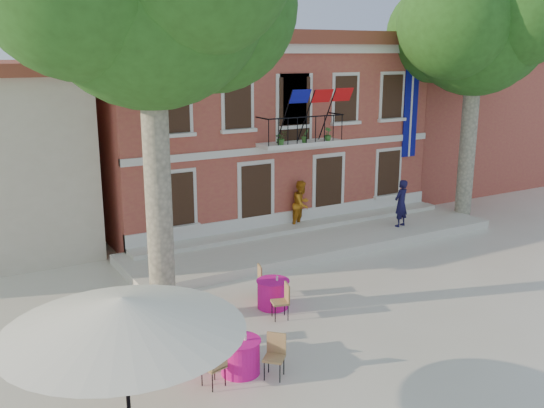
{
  "coord_description": "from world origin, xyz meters",
  "views": [
    {
      "loc": [
        -9.81,
        -12.78,
        6.73
      ],
      "look_at": [
        -0.37,
        3.5,
        1.99
      ],
      "focal_mm": 40.0,
      "sensor_mm": 36.0,
      "label": 1
    }
  ],
  "objects_px": {
    "plane_tree_east": "(477,30)",
    "patio_umbrella": "(123,315)",
    "cafe_table_0": "(199,343)",
    "pedestrian_navy": "(401,203)",
    "cafe_table_1": "(240,355)",
    "cafe_table_3": "(273,293)",
    "pedestrian_orange": "(302,204)"
  },
  "relations": [
    {
      "from": "cafe_table_1",
      "to": "cafe_table_3",
      "type": "relative_size",
      "value": 0.92
    },
    {
      "from": "plane_tree_east",
      "to": "pedestrian_navy",
      "type": "xyz_separation_m",
      "value": [
        -3.74,
        -0.37,
        -6.35
      ]
    },
    {
      "from": "cafe_table_0",
      "to": "cafe_table_3",
      "type": "distance_m",
      "value": 3.38
    },
    {
      "from": "cafe_table_0",
      "to": "cafe_table_3",
      "type": "bearing_deg",
      "value": 30.79
    },
    {
      "from": "cafe_table_1",
      "to": "pedestrian_navy",
      "type": "bearing_deg",
      "value": 31.63
    },
    {
      "from": "pedestrian_navy",
      "to": "cafe_table_3",
      "type": "relative_size",
      "value": 0.91
    },
    {
      "from": "plane_tree_east",
      "to": "cafe_table_3",
      "type": "bearing_deg",
      "value": -161.23
    },
    {
      "from": "pedestrian_navy",
      "to": "cafe_table_3",
      "type": "height_order",
      "value": "pedestrian_navy"
    },
    {
      "from": "plane_tree_east",
      "to": "patio_umbrella",
      "type": "distance_m",
      "value": 19.11
    },
    {
      "from": "plane_tree_east",
      "to": "cafe_table_0",
      "type": "bearing_deg",
      "value": -158.6
    },
    {
      "from": "cafe_table_0",
      "to": "cafe_table_1",
      "type": "bearing_deg",
      "value": -58.82
    },
    {
      "from": "cafe_table_3",
      "to": "pedestrian_navy",
      "type": "bearing_deg",
      "value": 24.61
    },
    {
      "from": "pedestrian_orange",
      "to": "cafe_table_0",
      "type": "relative_size",
      "value": 0.97
    },
    {
      "from": "cafe_table_0",
      "to": "cafe_table_1",
      "type": "height_order",
      "value": "same"
    },
    {
      "from": "patio_umbrella",
      "to": "cafe_table_3",
      "type": "xyz_separation_m",
      "value": [
        5.25,
        4.24,
        -2.23
      ]
    },
    {
      "from": "cafe_table_0",
      "to": "pedestrian_navy",
      "type": "bearing_deg",
      "value": 26.39
    },
    {
      "from": "pedestrian_navy",
      "to": "cafe_table_1",
      "type": "relative_size",
      "value": 0.99
    },
    {
      "from": "patio_umbrella",
      "to": "cafe_table_0",
      "type": "bearing_deg",
      "value": 46.97
    },
    {
      "from": "pedestrian_orange",
      "to": "cafe_table_3",
      "type": "xyz_separation_m",
      "value": [
        -4.31,
        -5.27,
        -0.77
      ]
    },
    {
      "from": "cafe_table_0",
      "to": "cafe_table_1",
      "type": "distance_m",
      "value": 1.07
    },
    {
      "from": "cafe_table_0",
      "to": "cafe_table_1",
      "type": "relative_size",
      "value": 1.02
    },
    {
      "from": "pedestrian_navy",
      "to": "plane_tree_east",
      "type": "bearing_deg",
      "value": 170.05
    },
    {
      "from": "cafe_table_0",
      "to": "patio_umbrella",
      "type": "bearing_deg",
      "value": -133.03
    },
    {
      "from": "pedestrian_navy",
      "to": "cafe_table_0",
      "type": "height_order",
      "value": "pedestrian_navy"
    },
    {
      "from": "plane_tree_east",
      "to": "cafe_table_1",
      "type": "height_order",
      "value": "plane_tree_east"
    },
    {
      "from": "patio_umbrella",
      "to": "cafe_table_1",
      "type": "relative_size",
      "value": 2.19
    },
    {
      "from": "patio_umbrella",
      "to": "pedestrian_orange",
      "type": "height_order",
      "value": "patio_umbrella"
    },
    {
      "from": "plane_tree_east",
      "to": "patio_umbrella",
      "type": "bearing_deg",
      "value": -153.99
    },
    {
      "from": "plane_tree_east",
      "to": "cafe_table_0",
      "type": "distance_m",
      "value": 16.89
    },
    {
      "from": "patio_umbrella",
      "to": "pedestrian_orange",
      "type": "bearing_deg",
      "value": 44.87
    },
    {
      "from": "cafe_table_3",
      "to": "cafe_table_0",
      "type": "bearing_deg",
      "value": -149.21
    },
    {
      "from": "pedestrian_navy",
      "to": "cafe_table_1",
      "type": "xyz_separation_m",
      "value": [
        -9.96,
        -6.13,
        -0.77
      ]
    }
  ]
}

